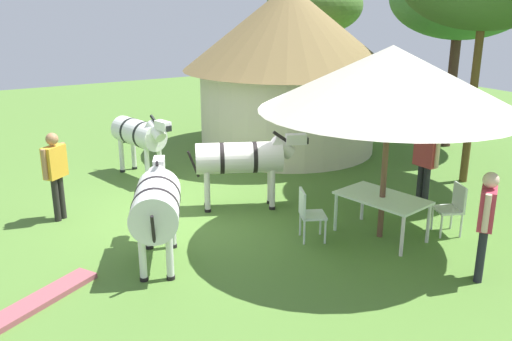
{
  "coord_description": "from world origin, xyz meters",
  "views": [
    {
      "loc": [
        9.2,
        -3.94,
        4.01
      ],
      "look_at": [
        0.9,
        0.83,
        1.0
      ],
      "focal_mm": 38.81,
      "sensor_mm": 36.0,
      "label": 1
    }
  ],
  "objects_px": {
    "guest_beside_umbrella": "(486,216)",
    "guest_behind_table": "(426,157)",
    "patio_dining_table": "(382,201)",
    "thatched_hut": "(288,62)",
    "acacia_tree_behind_hut": "(314,6)",
    "patio_chair_near_hut": "(308,211)",
    "zebra_toward_hut": "(242,159)",
    "zebra_by_umbrella": "(140,135)",
    "zebra_nearest_camera": "(157,204)",
    "shade_umbrella": "(391,78)",
    "patio_chair_east_end": "(453,206)",
    "standing_watcher": "(55,168)"
  },
  "relations": [
    {
      "from": "shade_umbrella",
      "to": "standing_watcher",
      "type": "relative_size",
      "value": 2.56
    },
    {
      "from": "acacia_tree_behind_hut",
      "to": "zebra_by_umbrella",
      "type": "bearing_deg",
      "value": -63.5
    },
    {
      "from": "guest_behind_table",
      "to": "zebra_toward_hut",
      "type": "xyz_separation_m",
      "value": [
        -1.75,
        -3.12,
        -0.02
      ]
    },
    {
      "from": "guest_beside_umbrella",
      "to": "patio_dining_table",
      "type": "bearing_deg",
      "value": 60.25
    },
    {
      "from": "thatched_hut",
      "to": "zebra_toward_hut",
      "type": "relative_size",
      "value": 2.54
    },
    {
      "from": "guest_behind_table",
      "to": "zebra_toward_hut",
      "type": "distance_m",
      "value": 3.58
    },
    {
      "from": "patio_dining_table",
      "to": "standing_watcher",
      "type": "distance_m",
      "value": 5.92
    },
    {
      "from": "thatched_hut",
      "to": "patio_chair_near_hut",
      "type": "bearing_deg",
      "value": -29.52
    },
    {
      "from": "guest_beside_umbrella",
      "to": "zebra_toward_hut",
      "type": "relative_size",
      "value": 0.76
    },
    {
      "from": "patio_chair_east_end",
      "to": "acacia_tree_behind_hut",
      "type": "bearing_deg",
      "value": 2.19
    },
    {
      "from": "guest_behind_table",
      "to": "zebra_by_umbrella",
      "type": "bearing_deg",
      "value": 38.19
    },
    {
      "from": "patio_chair_near_hut",
      "to": "zebra_nearest_camera",
      "type": "relative_size",
      "value": 0.45
    },
    {
      "from": "patio_dining_table",
      "to": "patio_chair_near_hut",
      "type": "xyz_separation_m",
      "value": [
        -0.52,
        -1.18,
        -0.14
      ]
    },
    {
      "from": "patio_chair_near_hut",
      "to": "shade_umbrella",
      "type": "bearing_deg",
      "value": 90.0
    },
    {
      "from": "guest_behind_table",
      "to": "standing_watcher",
      "type": "xyz_separation_m",
      "value": [
        -2.92,
        -6.4,
        -0.02
      ]
    },
    {
      "from": "guest_beside_umbrella",
      "to": "acacia_tree_behind_hut",
      "type": "relative_size",
      "value": 0.36
    },
    {
      "from": "patio_dining_table",
      "to": "guest_beside_umbrella",
      "type": "bearing_deg",
      "value": 6.2
    },
    {
      "from": "zebra_nearest_camera",
      "to": "acacia_tree_behind_hut",
      "type": "bearing_deg",
      "value": 66.63
    },
    {
      "from": "patio_chair_east_end",
      "to": "standing_watcher",
      "type": "xyz_separation_m",
      "value": [
        -4.11,
        -5.87,
        0.49
      ]
    },
    {
      "from": "shade_umbrella",
      "to": "guest_beside_umbrella",
      "type": "bearing_deg",
      "value": 6.2
    },
    {
      "from": "patio_chair_near_hut",
      "to": "patio_dining_table",
      "type": "bearing_deg",
      "value": 90.0
    },
    {
      "from": "guest_behind_table",
      "to": "zebra_by_umbrella",
      "type": "relative_size",
      "value": 0.82
    },
    {
      "from": "patio_dining_table",
      "to": "guest_behind_table",
      "type": "relative_size",
      "value": 0.97
    },
    {
      "from": "zebra_nearest_camera",
      "to": "acacia_tree_behind_hut",
      "type": "xyz_separation_m",
      "value": [
        -8.09,
        8.68,
        2.76
      ]
    },
    {
      "from": "patio_dining_table",
      "to": "zebra_toward_hut",
      "type": "xyz_separation_m",
      "value": [
        -2.43,
        -1.42,
        0.35
      ]
    },
    {
      "from": "patio_dining_table",
      "to": "patio_chair_east_end",
      "type": "bearing_deg",
      "value": 66.2
    },
    {
      "from": "guest_behind_table",
      "to": "shade_umbrella",
      "type": "bearing_deg",
      "value": 108.13
    },
    {
      "from": "shade_umbrella",
      "to": "guest_behind_table",
      "type": "xyz_separation_m",
      "value": [
        -0.68,
        1.7,
        -1.74
      ]
    },
    {
      "from": "patio_chair_east_end",
      "to": "guest_beside_umbrella",
      "type": "distance_m",
      "value": 1.76
    },
    {
      "from": "guest_beside_umbrella",
      "to": "zebra_toward_hut",
      "type": "bearing_deg",
      "value": 74.59
    },
    {
      "from": "zebra_toward_hut",
      "to": "shade_umbrella",
      "type": "bearing_deg",
      "value": 53.98
    },
    {
      "from": "shade_umbrella",
      "to": "zebra_toward_hut",
      "type": "xyz_separation_m",
      "value": [
        -2.43,
        -1.42,
        -1.75
      ]
    },
    {
      "from": "patio_dining_table",
      "to": "zebra_toward_hut",
      "type": "distance_m",
      "value": 2.84
    },
    {
      "from": "thatched_hut",
      "to": "zebra_toward_hut",
      "type": "distance_m",
      "value": 4.83
    },
    {
      "from": "guest_beside_umbrella",
      "to": "standing_watcher",
      "type": "distance_m",
      "value": 7.37
    },
    {
      "from": "thatched_hut",
      "to": "patio_dining_table",
      "type": "xyz_separation_m",
      "value": [
        5.78,
        -1.8,
        -1.7
      ]
    },
    {
      "from": "guest_beside_umbrella",
      "to": "guest_behind_table",
      "type": "bearing_deg",
      "value": 23.98
    },
    {
      "from": "zebra_nearest_camera",
      "to": "patio_dining_table",
      "type": "bearing_deg",
      "value": 8.34
    },
    {
      "from": "zebra_toward_hut",
      "to": "zebra_nearest_camera",
      "type": "bearing_deg",
      "value": -34.22
    },
    {
      "from": "thatched_hut",
      "to": "patio_chair_east_end",
      "type": "height_order",
      "value": "thatched_hut"
    },
    {
      "from": "thatched_hut",
      "to": "patio_dining_table",
      "type": "height_order",
      "value": "thatched_hut"
    },
    {
      "from": "guest_behind_table",
      "to": "zebra_nearest_camera",
      "type": "bearing_deg",
      "value": 82.94
    },
    {
      "from": "standing_watcher",
      "to": "acacia_tree_behind_hut",
      "type": "height_order",
      "value": "acacia_tree_behind_hut"
    },
    {
      "from": "patio_chair_east_end",
      "to": "guest_beside_umbrella",
      "type": "xyz_separation_m",
      "value": [
        1.39,
        -0.97,
        0.49
      ]
    },
    {
      "from": "patio_dining_table",
      "to": "acacia_tree_behind_hut",
      "type": "height_order",
      "value": "acacia_tree_behind_hut"
    },
    {
      "from": "guest_beside_umbrella",
      "to": "zebra_by_umbrella",
      "type": "relative_size",
      "value": 0.8
    },
    {
      "from": "thatched_hut",
      "to": "standing_watcher",
      "type": "xyz_separation_m",
      "value": [
        2.18,
        -6.49,
        -1.35
      ]
    },
    {
      "from": "zebra_nearest_camera",
      "to": "zebra_toward_hut",
      "type": "distance_m",
      "value": 2.68
    },
    {
      "from": "zebra_toward_hut",
      "to": "zebra_by_umbrella",
      "type": "bearing_deg",
      "value": -136.39
    },
    {
      "from": "patio_chair_near_hut",
      "to": "guest_behind_table",
      "type": "xyz_separation_m",
      "value": [
        -0.15,
        2.88,
        0.51
      ]
    }
  ]
}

